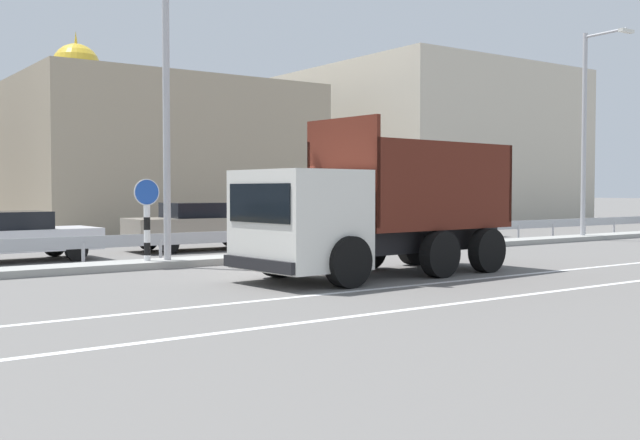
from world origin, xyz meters
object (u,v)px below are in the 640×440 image
Objects in this scene: dump_truck at (355,222)px; church_tower at (77,134)px; median_road_sign at (147,222)px; street_lamp_1 at (169,75)px; parked_car_5 at (201,226)px; street_lamp_2 at (588,125)px; parked_car_4 at (16,236)px; parked_car_7 at (452,220)px; parked_car_6 at (346,225)px.

dump_truck is 39.11m from church_tower.
median_road_sign is (-2.90, 4.71, -0.10)m from dump_truck.
dump_truck reaches higher than median_road_sign.
street_lamp_1 is 1.81× the size of parked_car_5.
parked_car_4 is (-20.30, 3.71, -3.77)m from street_lamp_2.
median_road_sign is 35.14m from church_tower.
parked_car_4 is (-5.17, 8.36, -0.55)m from dump_truck.
median_road_sign is at bearing 105.18° from parked_car_7.
parked_car_4 is at bearing -110.47° from church_tower.
dump_truck is at bearing 141.44° from parked_car_6.
parked_car_5 is at bearing 89.01° from parked_car_7.
dump_truck is 1.65× the size of parked_car_7.
parked_car_4 is 17.21m from parked_car_7.
street_lamp_2 is (18.04, -0.06, 3.32)m from median_road_sign.
parked_car_4 is at bearing 91.32° from parked_car_7.
parked_car_6 is at bearing 23.05° from median_road_sign.
dump_truck is 1.46× the size of parked_car_5.
parked_car_4 is 0.89× the size of parked_car_5.
parked_car_5 is at bearing 93.28° from parked_car_4.
parked_car_7 is 30.59m from church_tower.
church_tower reaches higher than dump_truck.
parked_car_7 is (5.59, 0.13, 0.05)m from parked_car_6.
median_road_sign reaches higher than parked_car_7.
parked_car_5 is (3.60, 4.26, -0.37)m from median_road_sign.
street_lamp_2 is 1.87× the size of parked_car_7.
parked_car_6 is (6.45, 8.68, -0.58)m from dump_truck.
parked_car_6 is 1.05× the size of parked_car_7.
dump_truck reaches higher than parked_car_6.
parked_car_7 is at bearing 88.85° from parked_car_4.
street_lamp_2 is 1.78× the size of parked_car_6.
dump_truck is 0.81× the size of street_lamp_1.
dump_truck is 14.93m from parked_car_7.
median_road_sign is 0.17× the size of church_tower.
median_road_sign is 15.50m from parked_car_7.
parked_car_5 is at bearing 85.16° from parked_car_6.
parked_car_7 is (14.43, 4.34, -4.09)m from street_lamp_1.
street_lamp_1 reaches higher than parked_car_6.
dump_truck is 9.01m from parked_car_5.
street_lamp_2 is 1.86× the size of parked_car_4.
street_lamp_1 is 1.09× the size of street_lamp_2.
street_lamp_2 reaches higher than median_road_sign.
street_lamp_2 is 34.96m from church_tower.
street_lamp_1 reaches higher than parked_car_4.
street_lamp_2 reaches higher than dump_truck.
dump_truck is at bearing -162.93° from street_lamp_2.
street_lamp_1 is at bearing -25.03° from median_road_sign.
parked_car_5 is (-14.44, 4.32, -3.69)m from street_lamp_2.
church_tower is at bearing 105.11° from street_lamp_2.
parked_car_6 is at bearing 89.44° from parked_car_5.
church_tower reaches higher than street_lamp_2.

